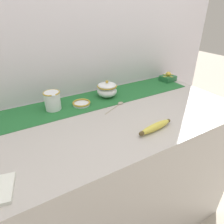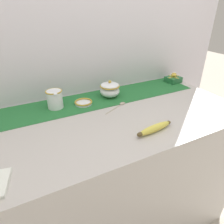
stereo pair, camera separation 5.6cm
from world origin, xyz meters
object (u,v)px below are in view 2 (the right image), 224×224
at_px(spoon, 121,104).
at_px(gift_box, 173,79).
at_px(cream_pitcher, 55,98).
at_px(small_dish, 84,103).
at_px(banana, 155,128).
at_px(sugar_bowl, 110,89).

relative_size(spoon, gift_box, 1.47).
xyz_separation_m(cream_pitcher, small_dish, (0.16, -0.03, -0.05)).
distance_m(small_dish, banana, 0.49).
bearing_deg(small_dish, gift_box, 4.21).
relative_size(sugar_bowl, small_dish, 1.19).
xyz_separation_m(small_dish, gift_box, (0.78, 0.06, 0.01)).
relative_size(small_dish, spoon, 0.63).
bearing_deg(cream_pitcher, spoon, -21.04).
relative_size(banana, gift_box, 1.85).
bearing_deg(banana, small_dish, 115.07).
xyz_separation_m(small_dish, spoon, (0.21, -0.11, -0.01)).
xyz_separation_m(cream_pitcher, banana, (0.37, -0.48, -0.04)).
xyz_separation_m(sugar_bowl, gift_box, (0.58, 0.03, -0.03)).
bearing_deg(banana, cream_pitcher, 127.98).
height_order(small_dish, banana, banana).
bearing_deg(banana, sugar_bowl, 91.00).
relative_size(small_dish, gift_box, 0.93).
bearing_deg(spoon, gift_box, -9.39).
bearing_deg(spoon, banana, -115.89).
distance_m(spoon, gift_box, 0.59).
bearing_deg(spoon, small_dish, 126.30).
distance_m(sugar_bowl, small_dish, 0.21).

